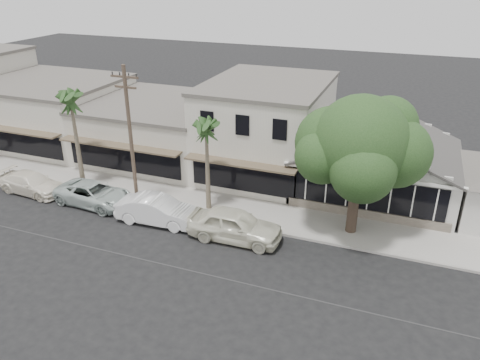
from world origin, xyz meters
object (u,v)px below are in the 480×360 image
at_px(car_1, 157,210).
at_px(utility_pole, 130,135).
at_px(car_3, 32,183).
at_px(car_0, 235,225).
at_px(car_2, 94,194).
at_px(shade_tree, 360,145).

bearing_deg(car_1, utility_pole, 55.37).
bearing_deg(car_1, car_3, 84.20).
bearing_deg(car_3, car_1, -89.11).
height_order(car_0, car_3, car_0).
xyz_separation_m(car_0, car_3, (-15.00, 0.64, -0.21)).
relative_size(utility_pole, car_1, 1.79).
xyz_separation_m(utility_pole, car_2, (-2.63, -0.86, -4.06)).
xyz_separation_m(car_3, shade_tree, (20.96, 2.61, 4.66)).
bearing_deg(car_0, car_2, 84.65).
bearing_deg(shade_tree, car_3, -172.91).
xyz_separation_m(car_0, car_1, (-5.00, 0.12, -0.09)).
height_order(car_1, car_3, car_1).
relative_size(car_2, car_3, 1.08).
distance_m(car_1, car_2, 5.04).
xyz_separation_m(car_1, car_2, (-5.00, 0.61, -0.10)).
bearing_deg(utility_pole, car_0, -12.17).
distance_m(car_1, shade_tree, 12.26).
bearing_deg(car_1, car_2, 80.23).
bearing_deg(car_3, shade_tree, -79.05).
relative_size(utility_pole, car_2, 1.72).
xyz_separation_m(utility_pole, shade_tree, (13.32, 1.66, 0.57)).
relative_size(car_2, shade_tree, 0.64).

